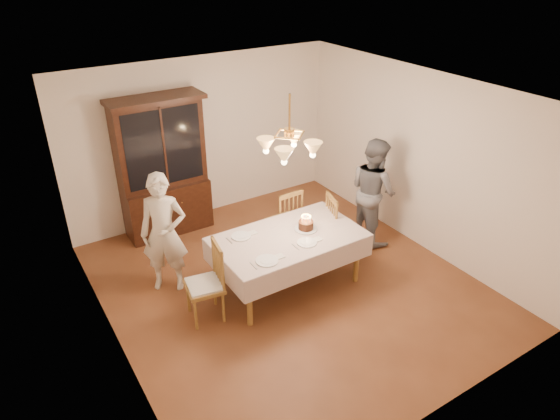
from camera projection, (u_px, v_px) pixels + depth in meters
ground at (288, 284)px, 6.73m from camera, size 5.00×5.00×0.00m
room_shell at (289, 178)px, 5.98m from camera, size 5.00×5.00×5.00m
dining_table at (288, 241)px, 6.40m from camera, size 1.90×1.10×0.76m
china_hutch at (163, 169)px, 7.53m from camera, size 1.38×0.54×2.16m
chair_far_side at (284, 222)px, 7.32m from camera, size 0.45×0.43×1.00m
chair_left_end at (205, 286)px, 5.95m from camera, size 0.48×0.50×1.00m
chair_right_end at (342, 230)px, 7.13m from camera, size 0.53×0.54×1.00m
elderly_woman at (164, 233)px, 6.32m from camera, size 0.71×0.64×1.63m
adult_in_grey at (373, 191)px, 7.42m from camera, size 0.67×0.83×1.62m
birthday_cake at (306, 226)px, 6.50m from camera, size 0.30×0.30×0.20m
place_setting_near_left at (268, 260)px, 5.88m from camera, size 0.42×0.27×0.02m
place_setting_near_right at (308, 242)px, 6.23m from camera, size 0.40×0.25×0.02m
place_setting_far_left at (242, 236)px, 6.36m from camera, size 0.40×0.25×0.02m
chandelier at (289, 147)px, 5.79m from camera, size 0.62×0.62×0.73m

